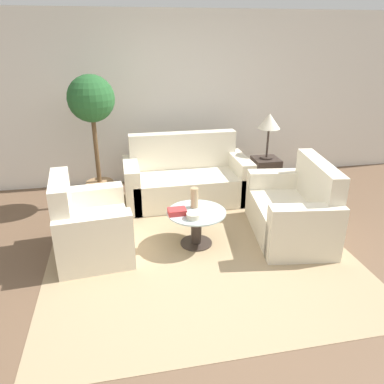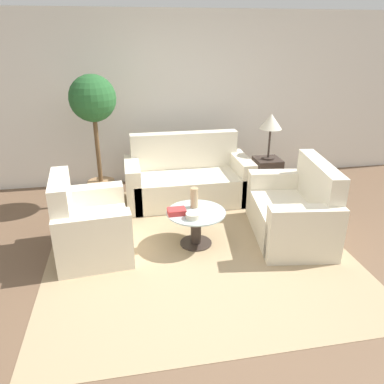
% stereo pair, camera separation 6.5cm
% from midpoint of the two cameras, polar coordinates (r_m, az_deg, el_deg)
% --- Properties ---
extents(ground_plane, '(14.00, 14.00, 0.00)m').
position_cam_midpoint_polar(ground_plane, '(3.77, 1.03, -13.69)').
color(ground_plane, brown).
extents(wall_back, '(10.00, 0.06, 2.60)m').
position_cam_midpoint_polar(wall_back, '(6.00, -4.56, 13.75)').
color(wall_back, white).
rests_on(wall_back, ground_plane).
extents(rug, '(3.27, 3.42, 0.01)m').
position_cam_midpoint_polar(rug, '(4.39, 1.03, -7.84)').
color(rug, tan).
rests_on(rug, ground_plane).
extents(sofa_main, '(1.76, 0.83, 0.94)m').
position_cam_midpoint_polar(sofa_main, '(5.43, -0.40, 1.86)').
color(sofa_main, beige).
rests_on(sofa_main, ground_plane).
extents(armchair, '(0.85, 1.03, 0.90)m').
position_cam_midpoint_polar(armchair, '(4.25, -15.26, -5.30)').
color(armchair, beige).
rests_on(armchair, ground_plane).
extents(loveseat, '(0.95, 1.38, 0.92)m').
position_cam_midpoint_polar(loveseat, '(4.60, 15.92, -3.10)').
color(loveseat, beige).
rests_on(loveseat, ground_plane).
extents(coffee_table, '(0.67, 0.67, 0.42)m').
position_cam_midpoint_polar(coffee_table, '(4.26, 1.05, -4.78)').
color(coffee_table, '#332823').
rests_on(coffee_table, ground_plane).
extents(side_table, '(0.37, 0.37, 0.55)m').
position_cam_midpoint_polar(side_table, '(5.74, 11.61, 2.35)').
color(side_table, '#332823').
rests_on(side_table, ground_plane).
extents(table_lamp, '(0.32, 0.32, 0.66)m').
position_cam_midpoint_polar(table_lamp, '(5.52, 12.28, 10.24)').
color(table_lamp, '#332823').
rests_on(table_lamp, side_table).
extents(potted_plant, '(0.61, 0.61, 1.79)m').
position_cam_midpoint_polar(potted_plant, '(5.17, -14.29, 11.06)').
color(potted_plant, '#93704C').
rests_on(potted_plant, ground_plane).
extents(vase, '(0.09, 0.09, 0.24)m').
position_cam_midpoint_polar(vase, '(4.25, 0.78, -0.88)').
color(vase, tan).
rests_on(vase, coffee_table).
extents(bowl, '(0.15, 0.15, 0.06)m').
position_cam_midpoint_polar(bowl, '(4.03, 0.58, -3.66)').
color(bowl, beige).
rests_on(bowl, coffee_table).
extents(book_stack, '(0.20, 0.15, 0.06)m').
position_cam_midpoint_polar(book_stack, '(4.13, -1.90, -2.98)').
color(book_stack, '#BC3333').
rests_on(book_stack, coffee_table).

